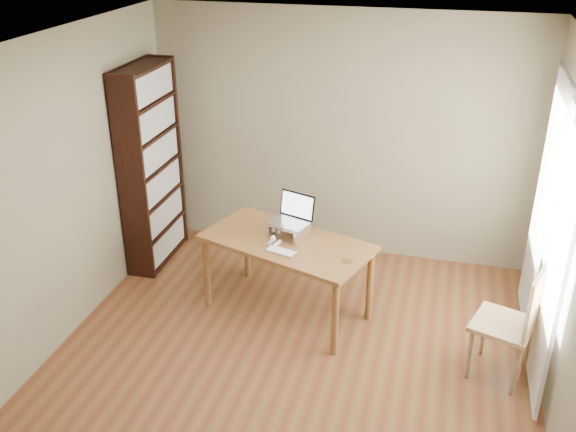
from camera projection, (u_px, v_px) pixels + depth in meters
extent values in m
cube|color=#602F19|center=(285.00, 375.00, 5.25)|extent=(4.00, 4.50, 0.02)
cube|color=silver|center=(285.00, 51.00, 4.11)|extent=(4.00, 4.50, 0.02)
cube|color=#7D6D54|center=(341.00, 137.00, 6.65)|extent=(4.00, 0.02, 2.60)
cube|color=#7D6D54|center=(43.00, 204.00, 5.14)|extent=(0.02, 4.50, 2.60)
cube|color=white|center=(563.00, 205.00, 4.88)|extent=(0.01, 1.80, 1.40)
cube|color=black|center=(131.00, 182.00, 6.19)|extent=(0.30, 0.04, 2.10)
cube|color=black|center=(168.00, 153.00, 6.94)|extent=(0.30, 0.04, 2.10)
cube|color=black|center=(138.00, 166.00, 6.60)|extent=(0.02, 0.90, 2.10)
cube|color=black|center=(159.00, 254.00, 7.00)|extent=(0.30, 0.84, 0.02)
cube|color=black|center=(161.00, 240.00, 6.92)|extent=(0.20, 0.78, 0.28)
cube|color=black|center=(157.00, 226.00, 6.86)|extent=(0.30, 0.84, 0.03)
cube|color=black|center=(158.00, 212.00, 6.78)|extent=(0.20, 0.78, 0.28)
cube|color=black|center=(154.00, 197.00, 6.71)|extent=(0.30, 0.84, 0.02)
cube|color=black|center=(155.00, 182.00, 6.63)|extent=(0.20, 0.78, 0.28)
cube|color=black|center=(151.00, 167.00, 6.56)|extent=(0.30, 0.84, 0.02)
cube|color=black|center=(152.00, 151.00, 6.48)|extent=(0.20, 0.78, 0.28)
cube|color=black|center=(148.00, 135.00, 6.42)|extent=(0.30, 0.84, 0.02)
cube|color=black|center=(149.00, 119.00, 6.34)|extent=(0.20, 0.78, 0.28)
cube|color=black|center=(144.00, 102.00, 6.27)|extent=(0.30, 0.84, 0.02)
cube|color=black|center=(145.00, 85.00, 6.19)|extent=(0.20, 0.78, 0.28)
cube|color=black|center=(141.00, 67.00, 6.12)|extent=(0.30, 0.84, 0.03)
cube|color=white|center=(557.00, 267.00, 4.53)|extent=(0.03, 0.70, 2.20)
cube|color=white|center=(542.00, 205.00, 5.48)|extent=(0.03, 0.70, 2.20)
cube|color=brown|center=(287.00, 243.00, 5.75)|extent=(1.67, 1.20, 0.04)
cylinder|color=brown|center=(227.00, 253.00, 6.35)|extent=(0.06, 0.06, 0.71)
cylinder|color=brown|center=(366.00, 271.00, 6.03)|extent=(0.06, 0.06, 0.71)
cylinder|color=brown|center=(204.00, 286.00, 5.80)|extent=(0.06, 0.06, 0.71)
cylinder|color=brown|center=(355.00, 308.00, 5.48)|extent=(0.06, 0.06, 0.71)
cube|color=silver|center=(273.00, 229.00, 5.82)|extent=(0.03, 0.25, 0.12)
cube|color=silver|center=(304.00, 233.00, 5.75)|extent=(0.03, 0.25, 0.12)
cube|color=silver|center=(289.00, 224.00, 5.76)|extent=(0.32, 0.25, 0.01)
cube|color=silver|center=(289.00, 223.00, 5.75)|extent=(0.41, 0.34, 0.02)
cube|color=black|center=(293.00, 204.00, 5.82)|extent=(0.35, 0.16, 0.23)
cube|color=white|center=(293.00, 204.00, 5.82)|extent=(0.32, 0.14, 0.20)
cube|color=silver|center=(281.00, 252.00, 5.55)|extent=(0.30, 0.18, 0.02)
cube|color=white|center=(281.00, 251.00, 5.54)|extent=(0.27, 0.16, 0.00)
cylinder|color=#4F301B|center=(347.00, 261.00, 5.41)|extent=(0.09, 0.09, 0.01)
ellipsoid|color=#4F473E|center=(286.00, 228.00, 5.82)|extent=(0.17, 0.38, 0.13)
ellipsoid|color=#4F473E|center=(289.00, 224.00, 5.92)|extent=(0.15, 0.16, 0.12)
ellipsoid|color=#4F473E|center=(280.00, 236.00, 5.64)|extent=(0.10, 0.10, 0.09)
ellipsoid|color=white|center=(281.00, 237.00, 5.69)|extent=(0.09, 0.09, 0.08)
sphere|color=white|center=(279.00, 239.00, 5.62)|extent=(0.04, 0.04, 0.04)
cone|color=#4F473E|center=(277.00, 231.00, 5.64)|extent=(0.03, 0.04, 0.04)
cone|color=#4F473E|center=(283.00, 231.00, 5.62)|extent=(0.03, 0.04, 0.04)
cylinder|color=white|center=(277.00, 243.00, 5.67)|extent=(0.03, 0.09, 0.03)
cylinder|color=white|center=(283.00, 244.00, 5.66)|extent=(0.03, 0.09, 0.03)
cylinder|color=#4F473E|center=(299.00, 228.00, 5.93)|extent=(0.14, 0.21, 0.03)
cube|color=tan|center=(503.00, 325.00, 5.05)|extent=(0.57, 0.57, 0.04)
cylinder|color=tan|center=(476.00, 359.00, 5.04)|extent=(0.04, 0.04, 0.48)
cylinder|color=tan|center=(524.00, 367.00, 4.95)|extent=(0.04, 0.04, 0.48)
cylinder|color=tan|center=(475.00, 333.00, 5.35)|extent=(0.04, 0.04, 0.48)
cylinder|color=tan|center=(521.00, 339.00, 5.27)|extent=(0.04, 0.04, 0.48)
cube|color=tan|center=(536.00, 300.00, 4.89)|extent=(0.16, 0.41, 0.53)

